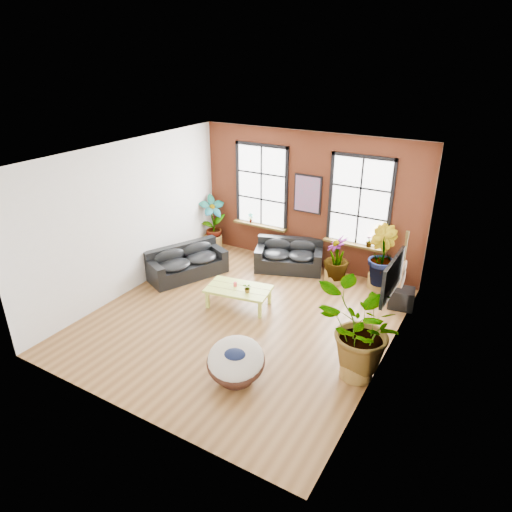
{
  "coord_description": "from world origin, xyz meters",
  "views": [
    {
      "loc": [
        4.47,
        -7.05,
        5.29
      ],
      "look_at": [
        0.0,
        0.6,
        1.25
      ],
      "focal_mm": 32.0,
      "sensor_mm": 36.0,
      "label": 1
    }
  ],
  "objects_px": {
    "sofa_left": "(186,263)",
    "coffee_table": "(239,290)",
    "papasan_chair": "(236,361)",
    "sofa_back": "(289,256)"
  },
  "relations": [
    {
      "from": "sofa_left",
      "to": "coffee_table",
      "type": "xyz_separation_m",
      "value": [
        1.95,
        -0.61,
        0.05
      ]
    },
    {
      "from": "sofa_left",
      "to": "coffee_table",
      "type": "distance_m",
      "value": 2.04
    },
    {
      "from": "sofa_left",
      "to": "papasan_chair",
      "type": "bearing_deg",
      "value": -106.15
    },
    {
      "from": "sofa_left",
      "to": "coffee_table",
      "type": "height_order",
      "value": "sofa_left"
    },
    {
      "from": "sofa_back",
      "to": "coffee_table",
      "type": "height_order",
      "value": "sofa_back"
    },
    {
      "from": "sofa_left",
      "to": "papasan_chair",
      "type": "distance_m",
      "value": 4.28
    },
    {
      "from": "sofa_back",
      "to": "coffee_table",
      "type": "distance_m",
      "value": 2.28
    },
    {
      "from": "sofa_left",
      "to": "papasan_chair",
      "type": "height_order",
      "value": "sofa_left"
    },
    {
      "from": "sofa_back",
      "to": "papasan_chair",
      "type": "height_order",
      "value": "sofa_back"
    },
    {
      "from": "sofa_left",
      "to": "coffee_table",
      "type": "relative_size",
      "value": 1.4
    }
  ]
}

